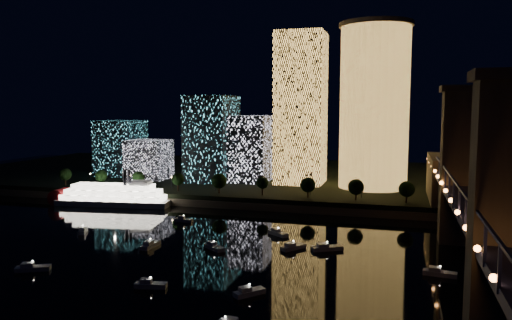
{
  "coord_description": "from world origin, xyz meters",
  "views": [
    {
      "loc": [
        46.27,
        -118.38,
        43.45
      ],
      "look_at": [
        -3.44,
        55.0,
        24.09
      ],
      "focal_mm": 35.0,
      "sensor_mm": 36.0,
      "label": 1
    }
  ],
  "objects_px": {
    "tower_cylindrical": "(374,106)",
    "tower_rectangular": "(301,109)",
    "truss_bridge": "(481,226)",
    "riverboat": "(109,196)"
  },
  "relations": [
    {
      "from": "tower_cylindrical",
      "to": "truss_bridge",
      "type": "xyz_separation_m",
      "value": [
        30.25,
        -120.0,
        -27.45
      ]
    },
    {
      "from": "tower_rectangular",
      "to": "riverboat",
      "type": "height_order",
      "value": "tower_rectangular"
    },
    {
      "from": "truss_bridge",
      "to": "riverboat",
      "type": "relative_size",
      "value": 4.83
    },
    {
      "from": "tower_rectangular",
      "to": "riverboat",
      "type": "relative_size",
      "value": 1.36
    },
    {
      "from": "tower_cylindrical",
      "to": "riverboat",
      "type": "xyz_separation_m",
      "value": [
        -111.06,
        -51.15,
        -39.52
      ]
    },
    {
      "from": "tower_rectangular",
      "to": "truss_bridge",
      "type": "bearing_deg",
      "value": -62.05
    },
    {
      "from": "tower_cylindrical",
      "to": "tower_rectangular",
      "type": "relative_size",
      "value": 1.03
    },
    {
      "from": "tower_cylindrical",
      "to": "tower_rectangular",
      "type": "bearing_deg",
      "value": 172.64
    },
    {
      "from": "tower_cylindrical",
      "to": "riverboat",
      "type": "relative_size",
      "value": 1.4
    },
    {
      "from": "riverboat",
      "to": "tower_rectangular",
      "type": "bearing_deg",
      "value": 36.58
    }
  ]
}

